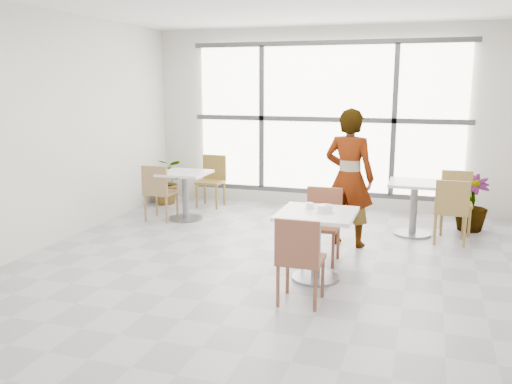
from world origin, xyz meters
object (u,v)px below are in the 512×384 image
(chair_near, at_px, (299,255))
(bg_table_left, at_px, (185,189))
(bg_table_right, at_px, (414,201))
(coffee_cup, at_px, (310,206))
(main_table, at_px, (316,233))
(oatmeal_bowl, at_px, (325,209))
(chair_far, at_px, (322,219))
(person, at_px, (349,178))
(bg_chair_left_far, at_px, (212,177))
(bg_chair_left_near, at_px, (158,189))
(bg_chair_right_far, at_px, (456,198))
(plant_right, at_px, (471,203))
(bg_chair_right_near, at_px, (451,207))
(plant_left, at_px, (167,181))

(chair_near, bearing_deg, bg_table_left, -47.56)
(bg_table_right, bearing_deg, coffee_cup, -117.18)
(main_table, height_order, oatmeal_bowl, oatmeal_bowl)
(main_table, relative_size, chair_far, 0.92)
(person, relative_size, bg_chair_left_far, 2.05)
(bg_chair_left_near, xyz_separation_m, bg_chair_right_far, (4.31, 0.74, 0.00))
(oatmeal_bowl, height_order, plant_right, oatmeal_bowl)
(chair_far, height_order, plant_right, chair_far)
(chair_far, relative_size, plant_right, 1.07)
(bg_table_right, distance_m, bg_chair_right_near, 0.58)
(bg_table_left, relative_size, plant_left, 0.93)
(bg_chair_left_near, xyz_separation_m, plant_right, (4.52, 0.88, -0.09))
(oatmeal_bowl, relative_size, bg_table_left, 0.28)
(bg_chair_left_far, height_order, plant_left, bg_chair_left_far)
(chair_near, relative_size, bg_table_left, 1.16)
(bg_table_left, distance_m, plant_right, 4.23)
(bg_chair_right_near, bearing_deg, bg_table_left, -1.92)
(bg_chair_left_far, height_order, bg_chair_right_far, same)
(bg_table_right, bearing_deg, bg_chair_right_near, -34.43)
(person, height_order, bg_chair_right_near, person)
(chair_far, bearing_deg, main_table, -84.43)
(main_table, bearing_deg, bg_chair_left_near, 148.44)
(oatmeal_bowl, relative_size, plant_left, 0.26)
(bg_chair_left_near, distance_m, bg_chair_right_far, 4.37)
(bg_table_right, distance_m, bg_chair_right_far, 0.65)
(bg_chair_right_near, xyz_separation_m, plant_right, (0.30, 0.80, -0.09))
(bg_chair_left_near, relative_size, bg_chair_left_far, 1.00)
(main_table, relative_size, bg_chair_left_far, 0.92)
(chair_near, bearing_deg, bg_chair_right_near, -119.21)
(bg_table_left, bearing_deg, bg_chair_left_far, 88.43)
(chair_near, height_order, bg_table_left, chair_near)
(main_table, height_order, bg_chair_left_far, bg_chair_left_far)
(bg_chair_right_near, xyz_separation_m, plant_left, (-4.68, 1.06, -0.10))
(oatmeal_bowl, height_order, bg_chair_left_near, bg_chair_left_near)
(chair_near, distance_m, plant_right, 3.77)
(bg_chair_left_far, distance_m, plant_right, 4.16)
(chair_near, distance_m, bg_table_left, 3.63)
(bg_table_left, xyz_separation_m, bg_chair_right_far, (3.96, 0.53, 0.01))
(bg_chair_right_near, bearing_deg, chair_near, 60.79)
(bg_table_left, xyz_separation_m, plant_right, (4.17, 0.67, -0.08))
(bg_table_right, height_order, plant_left, plant_left)
(person, height_order, plant_left, person)
(person, distance_m, bg_table_right, 1.18)
(chair_far, height_order, bg_chair_right_near, same)
(main_table, height_order, bg_chair_left_near, bg_chair_left_near)
(main_table, distance_m, bg_chair_right_near, 2.30)
(oatmeal_bowl, distance_m, bg_chair_right_near, 2.26)
(chair_far, bearing_deg, bg_table_left, 151.90)
(person, height_order, bg_chair_left_near, person)
(person, distance_m, plant_left, 3.75)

